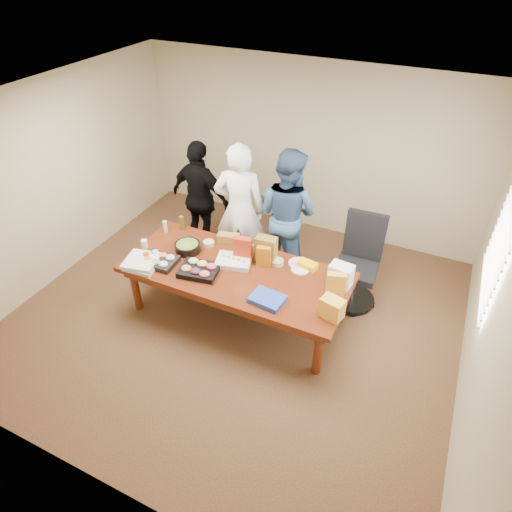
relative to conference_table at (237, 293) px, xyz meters
The scene contains 39 objects.
floor 0.39m from the conference_table, ahead, with size 5.50×5.00×0.02m, color #47301E.
ceiling 2.33m from the conference_table, ahead, with size 5.50×5.00×0.02m, color white.
wall_back 2.68m from the conference_table, 90.00° to the left, with size 5.50×0.04×2.70m, color beige.
wall_front 2.68m from the conference_table, 90.00° to the right, with size 5.50×0.04×2.70m, color beige.
wall_left 2.92m from the conference_table, behind, with size 0.04×5.00×2.70m, color beige.
wall_right 2.92m from the conference_table, ahead, with size 0.04×5.00×2.70m, color beige.
window_panel 3.00m from the conference_table, 12.44° to the left, with size 0.03×1.40×1.10m, color white.
window_blinds 2.97m from the conference_table, 12.62° to the left, with size 0.04×1.36×1.00m, color beige.
conference_table is the anchor object (origin of this frame).
office_chair 1.59m from the conference_table, 34.93° to the left, with size 0.62×0.62×1.22m, color black.
person_center 1.21m from the conference_table, 113.86° to the left, with size 0.71×0.47×1.96m, color white.
person_right 1.34m from the conference_table, 81.17° to the left, with size 0.92×0.72×1.90m, color #34547C.
person_left 1.73m from the conference_table, 135.44° to the left, with size 1.04×0.43×1.77m, color black.
veggie_tray 1.05m from the conference_table, 163.23° to the right, with size 0.42×0.33×0.06m, color black.
fruit_tray 0.60m from the conference_table, 148.98° to the right, with size 0.46×0.36×0.07m, color black.
sheet_cake 0.43m from the conference_table, 127.78° to the left, with size 0.42×0.32×0.07m, color white.
salad_bowl 0.87m from the conference_table, behind, with size 0.33×0.33×0.11m, color black.
chip_bag_blue 0.78m from the conference_table, 30.42° to the right, with size 0.38×0.28×0.06m, color blue.
chip_bag_red 0.59m from the conference_table, 94.45° to the left, with size 0.23×0.09×0.33m, color #B42D14.
chip_bag_yellow 1.35m from the conference_table, ahead, with size 0.21×0.08×0.32m, color gold.
chip_bag_orange 0.62m from the conference_table, 41.38° to the left, with size 0.18×0.08×0.27m, color #BF680C.
mayo_jar 0.66m from the conference_table, 104.50° to the left, with size 0.10×0.10×0.15m, color white.
mustard_bottle 0.59m from the conference_table, 83.49° to the left, with size 0.06×0.06×0.16m, color yellow.
dressing_bottle 1.30m from the conference_table, 155.23° to the left, with size 0.06×0.06×0.20m, color brown.
ranch_bottle 1.39m from the conference_table, 164.71° to the left, with size 0.06×0.06×0.17m, color beige.
banana_bunch 0.98m from the conference_table, 28.90° to the left, with size 0.23×0.14×0.08m, color yellow.
bread_loaf 0.76m from the conference_table, 126.18° to the left, with size 0.29×0.13×0.12m, color olive.
kraft_bag 0.69m from the conference_table, 54.37° to the left, with size 0.26×0.15×0.34m, color brown.
red_cup 1.22m from the conference_table, 164.82° to the right, with size 0.08×0.08×0.11m, color #D53600.
clear_cup_a 1.14m from the conference_table, 168.78° to the right, with size 0.08×0.08×0.11m, color silver.
clear_cup_b 1.37m from the conference_table, behind, with size 0.08×0.08×0.11m, color white.
pizza_box_lower 1.22m from the conference_table, 159.61° to the right, with size 0.39×0.39×0.04m, color beige.
pizza_box_upper 1.25m from the conference_table, 159.73° to the right, with size 0.39×0.39×0.04m, color white.
plate_a 0.88m from the conference_table, 34.87° to the left, with size 0.25×0.25×0.01m, color silver.
plate_b 0.88m from the conference_table, 26.05° to the left, with size 0.23×0.23×0.01m, color white.
dip_bowl_a 0.67m from the conference_table, 38.79° to the left, with size 0.15×0.15×0.06m, color beige.
dip_bowl_b 0.77m from the conference_table, 150.45° to the left, with size 0.15×0.15×0.06m, color beige.
grocery_bag_white 1.36m from the conference_table, 12.76° to the left, with size 0.26×0.19×0.28m, color white.
grocery_bag_yellow 1.42m from the conference_table, 11.85° to the right, with size 0.24×0.17×0.24m, color yellow.
Camera 1 is at (2.05, -3.75, 4.14)m, focal length 31.17 mm.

